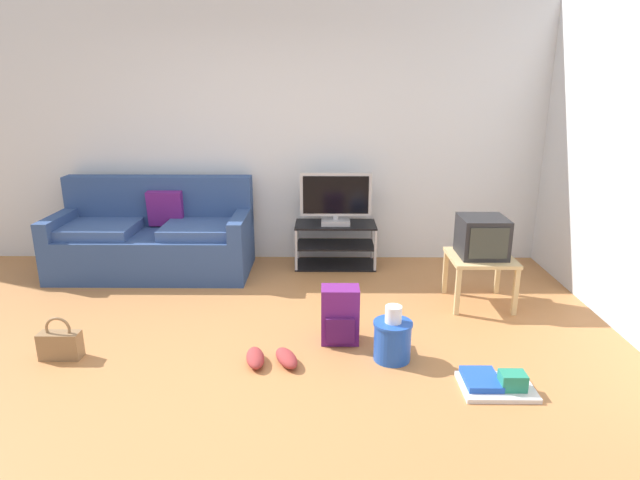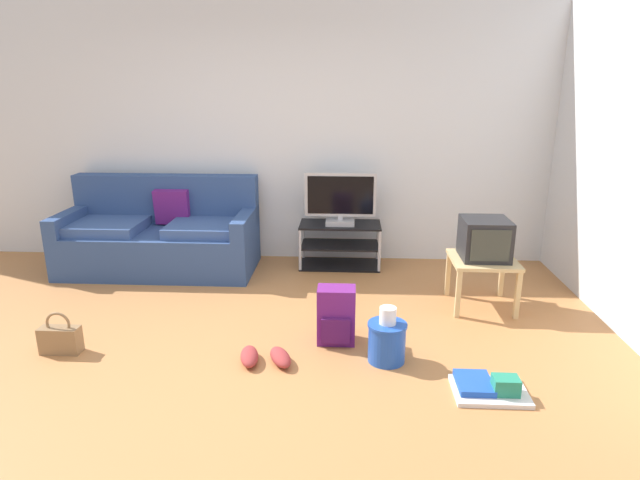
{
  "view_description": "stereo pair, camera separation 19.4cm",
  "coord_description": "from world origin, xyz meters",
  "px_view_note": "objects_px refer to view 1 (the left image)",
  "views": [
    {
      "loc": [
        0.7,
        -3.31,
        1.9
      ],
      "look_at": [
        0.65,
        1.02,
        0.61
      ],
      "focal_mm": 30.08,
      "sensor_mm": 36.0,
      "label": 1
    },
    {
      "loc": [
        0.89,
        -3.3,
        1.9
      ],
      "look_at": [
        0.65,
        1.02,
        0.61
      ],
      "focal_mm": 30.08,
      "sensor_mm": 36.0,
      "label": 2
    }
  ],
  "objects_px": {
    "backpack": "(340,315)",
    "handbag": "(60,344)",
    "tv_stand": "(335,245)",
    "side_table": "(480,263)",
    "cleaning_bucket": "(392,338)",
    "couch": "(155,239)",
    "flat_tv": "(336,199)",
    "floor_tray": "(496,383)",
    "crt_tv": "(482,237)",
    "sneakers_pair": "(271,358)"
  },
  "relations": [
    {
      "from": "cleaning_bucket",
      "to": "couch",
      "type": "bearing_deg",
      "value": 140.55
    },
    {
      "from": "handbag",
      "to": "floor_tray",
      "type": "relative_size",
      "value": 0.69
    },
    {
      "from": "tv_stand",
      "to": "side_table",
      "type": "xyz_separation_m",
      "value": [
        1.25,
        -1.01,
        0.14
      ]
    },
    {
      "from": "side_table",
      "to": "sneakers_pair",
      "type": "height_order",
      "value": "side_table"
    },
    {
      "from": "flat_tv",
      "to": "handbag",
      "type": "bearing_deg",
      "value": -134.81
    },
    {
      "from": "flat_tv",
      "to": "crt_tv",
      "type": "bearing_deg",
      "value": -37.79
    },
    {
      "from": "crt_tv",
      "to": "floor_tray",
      "type": "bearing_deg",
      "value": -100.31
    },
    {
      "from": "flat_tv",
      "to": "floor_tray",
      "type": "relative_size",
      "value": 1.59
    },
    {
      "from": "tv_stand",
      "to": "cleaning_bucket",
      "type": "distance_m",
      "value": 2.05
    },
    {
      "from": "tv_stand",
      "to": "side_table",
      "type": "distance_m",
      "value": 1.61
    },
    {
      "from": "couch",
      "to": "tv_stand",
      "type": "bearing_deg",
      "value": 5.61
    },
    {
      "from": "flat_tv",
      "to": "floor_tray",
      "type": "distance_m",
      "value": 2.66
    },
    {
      "from": "sneakers_pair",
      "to": "floor_tray",
      "type": "height_order",
      "value": "floor_tray"
    },
    {
      "from": "couch",
      "to": "sneakers_pair",
      "type": "relative_size",
      "value": 4.63
    },
    {
      "from": "cleaning_bucket",
      "to": "floor_tray",
      "type": "height_order",
      "value": "cleaning_bucket"
    },
    {
      "from": "tv_stand",
      "to": "sneakers_pair",
      "type": "distance_m",
      "value": 2.15
    },
    {
      "from": "sneakers_pair",
      "to": "tv_stand",
      "type": "bearing_deg",
      "value": 76.96
    },
    {
      "from": "crt_tv",
      "to": "floor_tray",
      "type": "relative_size",
      "value": 0.89
    },
    {
      "from": "flat_tv",
      "to": "sneakers_pair",
      "type": "relative_size",
      "value": 1.74
    },
    {
      "from": "backpack",
      "to": "cleaning_bucket",
      "type": "height_order",
      "value": "backpack"
    },
    {
      "from": "tv_stand",
      "to": "floor_tray",
      "type": "distance_m",
      "value": 2.6
    },
    {
      "from": "side_table",
      "to": "sneakers_pair",
      "type": "xyz_separation_m",
      "value": [
        -1.73,
        -1.09,
        -0.33
      ]
    },
    {
      "from": "handbag",
      "to": "sneakers_pair",
      "type": "height_order",
      "value": "handbag"
    },
    {
      "from": "sneakers_pair",
      "to": "side_table",
      "type": "bearing_deg",
      "value": 32.09
    },
    {
      "from": "flat_tv",
      "to": "cleaning_bucket",
      "type": "height_order",
      "value": "flat_tv"
    },
    {
      "from": "couch",
      "to": "backpack",
      "type": "height_order",
      "value": "couch"
    },
    {
      "from": "cleaning_bucket",
      "to": "floor_tray",
      "type": "relative_size",
      "value": 0.88
    },
    {
      "from": "tv_stand",
      "to": "backpack",
      "type": "xyz_separation_m",
      "value": [
        0.01,
        -1.75,
        -0.02
      ]
    },
    {
      "from": "floor_tray",
      "to": "backpack",
      "type": "bearing_deg",
      "value": 146.53
    },
    {
      "from": "couch",
      "to": "tv_stand",
      "type": "relative_size",
      "value": 2.31
    },
    {
      "from": "cleaning_bucket",
      "to": "floor_tray",
      "type": "xyz_separation_m",
      "value": [
        0.62,
        -0.38,
        -0.13
      ]
    },
    {
      "from": "tv_stand",
      "to": "backpack",
      "type": "bearing_deg",
      "value": -89.8
    },
    {
      "from": "tv_stand",
      "to": "cleaning_bucket",
      "type": "relative_size",
      "value": 2.08
    },
    {
      "from": "side_table",
      "to": "cleaning_bucket",
      "type": "bearing_deg",
      "value": -131.01
    },
    {
      "from": "flat_tv",
      "to": "backpack",
      "type": "height_order",
      "value": "flat_tv"
    },
    {
      "from": "side_table",
      "to": "handbag",
      "type": "distance_m",
      "value": 3.4
    },
    {
      "from": "handbag",
      "to": "cleaning_bucket",
      "type": "xyz_separation_m",
      "value": [
        2.36,
        0.01,
        0.06
      ]
    },
    {
      "from": "handbag",
      "to": "tv_stand",
      "type": "bearing_deg",
      "value": 45.51
    },
    {
      "from": "handbag",
      "to": "floor_tray",
      "type": "xyz_separation_m",
      "value": [
        2.98,
        -0.37,
        -0.07
      ]
    },
    {
      "from": "backpack",
      "to": "sneakers_pair",
      "type": "height_order",
      "value": "backpack"
    },
    {
      "from": "crt_tv",
      "to": "backpack",
      "type": "xyz_separation_m",
      "value": [
        -1.24,
        -0.76,
        -0.4
      ]
    },
    {
      "from": "backpack",
      "to": "sneakers_pair",
      "type": "distance_m",
      "value": 0.62
    },
    {
      "from": "tv_stand",
      "to": "crt_tv",
      "type": "bearing_deg",
      "value": -38.43
    },
    {
      "from": "crt_tv",
      "to": "cleaning_bucket",
      "type": "xyz_separation_m",
      "value": [
        -0.88,
        -1.03,
        -0.44
      ]
    },
    {
      "from": "flat_tv",
      "to": "side_table",
      "type": "xyz_separation_m",
      "value": [
        1.25,
        -0.98,
        -0.35
      ]
    },
    {
      "from": "flat_tv",
      "to": "handbag",
      "type": "relative_size",
      "value": 2.31
    },
    {
      "from": "couch",
      "to": "flat_tv",
      "type": "distance_m",
      "value": 1.91
    },
    {
      "from": "tv_stand",
      "to": "sneakers_pair",
      "type": "relative_size",
      "value": 2.0
    },
    {
      "from": "backpack",
      "to": "handbag",
      "type": "relative_size",
      "value": 1.37
    },
    {
      "from": "couch",
      "to": "side_table",
      "type": "distance_m",
      "value": 3.21
    }
  ]
}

